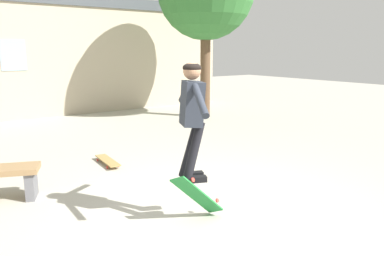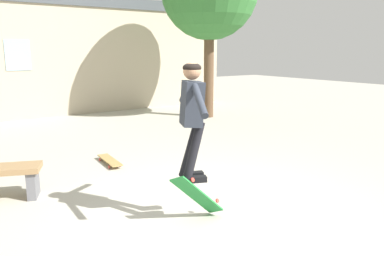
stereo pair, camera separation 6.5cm
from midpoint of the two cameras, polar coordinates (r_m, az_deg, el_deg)
name	(u,v)px [view 1 (the left image)]	position (r m, az deg, el deg)	size (l,w,h in m)	color
ground_plane	(209,214)	(4.99, 2.21, -12.93)	(40.00, 40.00, 0.00)	#B2AD9E
building_backdrop	(34,53)	(12.64, -23.10, 10.42)	(14.36, 0.52, 5.16)	#B7A88E
skater	(192,111)	(4.45, -0.40, 2.66)	(0.58, 1.24, 1.44)	#282D38
skateboard_flipping	(197,195)	(4.68, 0.42, -10.21)	(0.68, 0.26, 0.65)	#237F38
skateboard_resting	(108,160)	(7.17, -12.99, -4.84)	(0.27, 0.89, 0.08)	#AD894C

